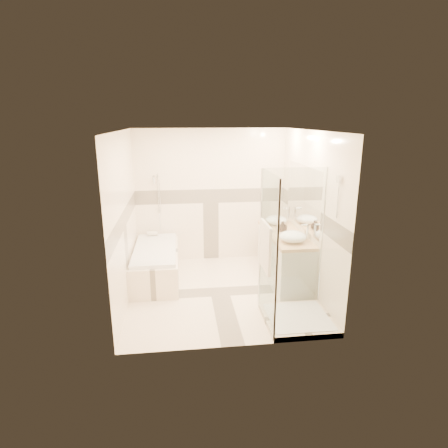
{
  "coord_description": "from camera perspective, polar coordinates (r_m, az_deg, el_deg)",
  "views": [
    {
      "loc": [
        -0.6,
        -5.42,
        2.66
      ],
      "look_at": [
        0.1,
        0.25,
        1.05
      ],
      "focal_mm": 30.0,
      "sensor_mm": 36.0,
      "label": 1
    }
  ],
  "objects": [
    {
      "name": "amenity_bottle_a",
      "position": [
        6.25,
        9.07,
        -0.43
      ],
      "size": [
        0.1,
        0.1,
        0.18
      ],
      "primitive_type": "imported",
      "rotation": [
        0.0,
        0.0,
        0.35
      ],
      "color": "black",
      "rests_on": "vanity"
    },
    {
      "name": "amenity_bottle_b",
      "position": [
        6.34,
        8.84,
        -0.3
      ],
      "size": [
        0.15,
        0.15,
        0.15
      ],
      "primitive_type": "imported",
      "rotation": [
        0.0,
        0.0,
        0.28
      ],
      "color": "black",
      "rests_on": "vanity"
    },
    {
      "name": "folded_towels",
      "position": [
        6.85,
        7.63,
        0.64
      ],
      "size": [
        0.21,
        0.28,
        0.08
      ],
      "primitive_type": "cube",
      "rotation": [
        0.0,
        0.0,
        0.22
      ],
      "color": "white",
      "rests_on": "vanity"
    },
    {
      "name": "room",
      "position": [
        5.65,
        -0.16,
        1.37
      ],
      "size": [
        2.82,
        3.02,
        2.52
      ],
      "color": "#FDE6C9",
      "rests_on": "ground"
    },
    {
      "name": "faucet_near",
      "position": [
        6.73,
        9.75,
        1.48
      ],
      "size": [
        0.13,
        0.03,
        0.31
      ],
      "color": "silver",
      "rests_on": "vanity"
    },
    {
      "name": "shower_enclosure",
      "position": [
        5.14,
        9.93,
        -9.28
      ],
      "size": [
        0.96,
        0.93,
        2.04
      ],
      "color": "#FFE8CB",
      "rests_on": "ground"
    },
    {
      "name": "faucet_far",
      "position": [
        5.83,
        12.51,
        -1.06
      ],
      "size": [
        0.11,
        0.03,
        0.28
      ],
      "color": "silver",
      "rests_on": "vanity"
    },
    {
      "name": "vessel_sink_near",
      "position": [
        6.7,
        7.95,
        0.59
      ],
      "size": [
        0.38,
        0.38,
        0.15
      ],
      "primitive_type": "ellipsoid",
      "color": "white",
      "rests_on": "vanity"
    },
    {
      "name": "bathtub",
      "position": [
        6.52,
        -10.34,
        -5.67
      ],
      "size": [
        0.75,
        1.7,
        0.56
      ],
      "color": "#FFE8CB",
      "rests_on": "ground"
    },
    {
      "name": "rolled_towel",
      "position": [
        7.08,
        -10.85,
        -1.43
      ],
      "size": [
        0.19,
        0.09,
        0.09
      ],
      "primitive_type": "cylinder",
      "rotation": [
        0.0,
        1.57,
        0.0
      ],
      "color": "white",
      "rests_on": "bathtub"
    },
    {
      "name": "vanity",
      "position": [
        6.38,
        9.16,
        -4.97
      ],
      "size": [
        0.58,
        1.62,
        0.85
      ],
      "color": "white",
      "rests_on": "ground"
    },
    {
      "name": "vessel_sink_far",
      "position": [
        5.78,
        10.44,
        -1.89
      ],
      "size": [
        0.42,
        0.42,
        0.17
      ],
      "primitive_type": "ellipsoid",
      "color": "white",
      "rests_on": "vanity"
    }
  ]
}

